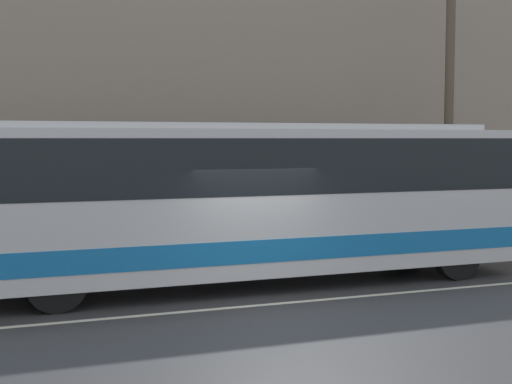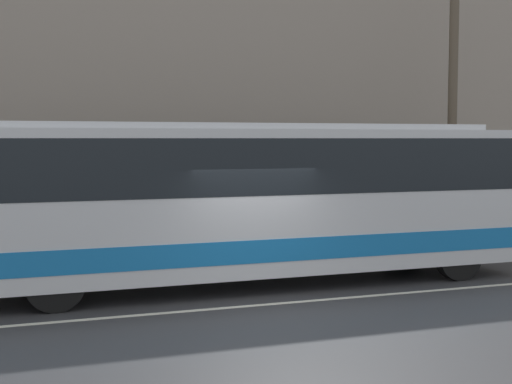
{
  "view_description": "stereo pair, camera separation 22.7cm",
  "coord_description": "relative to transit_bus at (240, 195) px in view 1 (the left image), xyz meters",
  "views": [
    {
      "loc": [
        -4.77,
        -12.11,
        3.08
      ],
      "look_at": [
        0.48,
        1.89,
        1.95
      ],
      "focal_mm": 50.0,
      "sensor_mm": 36.0,
      "label": 1
    },
    {
      "loc": [
        -4.56,
        -12.19,
        3.08
      ],
      "look_at": [
        0.48,
        1.89,
        1.95
      ],
      "focal_mm": 50.0,
      "sensor_mm": 36.0,
      "label": 2
    }
  ],
  "objects": [
    {
      "name": "sidewalk",
      "position": [
        -0.12,
        3.57,
        -1.82
      ],
      "size": [
        60.0,
        2.93,
        0.17
      ],
      "color": "gray",
      "rests_on": "ground_plane"
    },
    {
      "name": "pedestrian_waiting",
      "position": [
        0.86,
        3.94,
        -1.04
      ],
      "size": [
        0.36,
        0.36,
        1.52
      ],
      "color": "#333338",
      "rests_on": "sidewalk"
    },
    {
      "name": "transit_bus",
      "position": [
        0.0,
        0.0,
        0.0
      ],
      "size": [
        12.48,
        2.61,
        3.38
      ],
      "color": "silver",
      "rests_on": "ground_plane"
    },
    {
      "name": "ground_plane",
      "position": [
        -0.12,
        -1.89,
        -1.91
      ],
      "size": [
        60.0,
        60.0,
        0.0
      ],
      "primitive_type": "plane",
      "color": "#38383A"
    },
    {
      "name": "building_facade",
      "position": [
        -0.12,
        5.18,
        3.2
      ],
      "size": [
        60.0,
        0.35,
        10.59
      ],
      "color": "gray",
      "rests_on": "ground_plane"
    },
    {
      "name": "utility_pole_near",
      "position": [
        7.11,
        2.73,
        2.44
      ],
      "size": [
        0.26,
        0.26,
        8.35
      ],
      "color": "brown",
      "rests_on": "sidewalk"
    },
    {
      "name": "lane_stripe",
      "position": [
        -0.12,
        -1.89,
        -1.9
      ],
      "size": [
        54.0,
        0.14,
        0.01
      ],
      "color": "beige",
      "rests_on": "ground_plane"
    }
  ]
}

